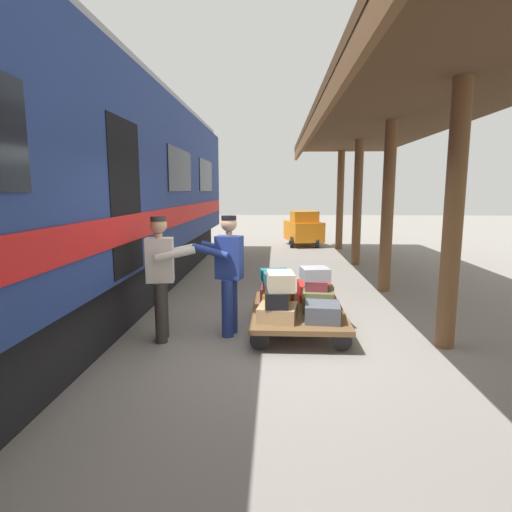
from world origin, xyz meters
name	(u,v)px	position (x,y,z in m)	size (l,w,h in m)	color
ground_plane	(280,343)	(0.00, 0.00, 0.00)	(60.00, 60.00, 0.00)	gray
platform_canopy	(458,88)	(-2.11, 0.00, 3.27)	(3.20, 19.64, 3.56)	brown
train_car	(14,189)	(3.51, 0.00, 2.06)	(3.02, 17.93, 4.00)	navy
luggage_cart	(298,311)	(-0.26, -0.59, 0.28)	(1.33, 2.03, 0.32)	brown
suitcase_red_plastic	(315,291)	(-0.56, -1.14, 0.46)	(0.52, 0.60, 0.26)	#AD231E
suitcase_slate_roller	(322,312)	(-0.56, -0.03, 0.44)	(0.46, 0.51, 0.23)	#4C515B
suitcase_yellow_case	(277,300)	(0.04, -0.59, 0.45)	(0.38, 0.53, 0.25)	gold
suitcase_olive_duffel	(318,299)	(-0.56, -0.59, 0.47)	(0.44, 0.64, 0.30)	brown
suitcase_maroon_trunk	(277,292)	(0.04, -1.14, 0.43)	(0.52, 0.56, 0.20)	maroon
suitcase_tan_vintage	(277,313)	(0.04, -0.03, 0.42)	(0.50, 0.51, 0.20)	tan
suitcase_brown_leather	(278,286)	(0.03, -0.60, 0.65)	(0.43, 0.50, 0.15)	brown
suitcase_teal_softside	(276,276)	(0.05, -0.58, 0.81)	(0.41, 0.53, 0.15)	#1E666B
suitcase_burgundy_valise	(316,285)	(-0.53, -0.57, 0.69)	(0.31, 0.37, 0.14)	maroon
suitcase_gray_aluminum	(315,273)	(-0.51, -0.60, 0.85)	(0.38, 0.37, 0.17)	#9EA0A5
suitcase_black_hardshell	(277,297)	(0.04, -0.04, 0.63)	(0.30, 0.53, 0.21)	black
suitcase_cream_canvas	(280,281)	(0.00, -0.05, 0.85)	(0.34, 0.47, 0.24)	beige
porter_in_overalls	(228,271)	(0.73, -0.34, 0.93)	(0.72, 0.53, 1.70)	navy
porter_by_door	(162,274)	(1.60, -0.08, 0.93)	(0.71, 0.50, 1.70)	#332D28
baggage_tug	(304,229)	(-0.97, -10.10, 0.63)	(1.46, 1.90, 1.30)	orange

